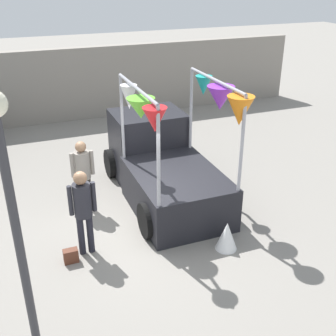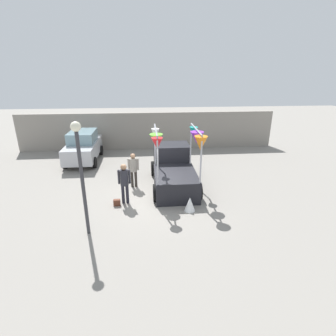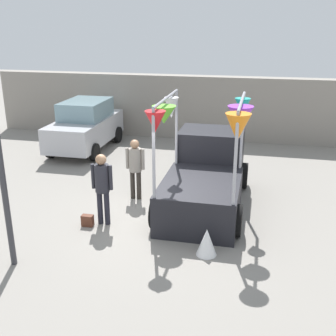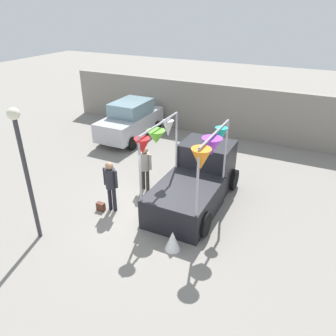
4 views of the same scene
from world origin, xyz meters
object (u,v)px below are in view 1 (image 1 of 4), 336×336
(vendor_truck, at_px, (162,160))
(handbag, at_px, (71,256))
(folded_kite_bundle_white, at_px, (227,236))
(street_lamp, at_px, (11,200))
(person_customer, at_px, (83,205))
(person_vendor, at_px, (83,169))

(vendor_truck, distance_m, handbag, 3.37)
(vendor_truck, distance_m, folded_kite_bundle_white, 2.78)
(vendor_truck, relative_size, folded_kite_bundle_white, 6.91)
(vendor_truck, relative_size, handbag, 14.81)
(handbag, bearing_deg, folded_kite_bundle_white, -13.07)
(street_lamp, bearing_deg, folded_kite_bundle_white, 17.74)
(person_customer, relative_size, street_lamp, 0.45)
(street_lamp, bearing_deg, vendor_truck, 48.81)
(person_vendor, xyz_separation_m, folded_kite_bundle_white, (2.33, -2.56, -0.73))
(person_customer, bearing_deg, street_lamp, -118.80)
(handbag, height_order, folded_kite_bundle_white, folded_kite_bundle_white)
(folded_kite_bundle_white, bearing_deg, street_lamp, -162.26)
(vendor_truck, bearing_deg, person_customer, -141.49)
(person_customer, distance_m, person_vendor, 1.70)
(person_customer, distance_m, folded_kite_bundle_white, 2.90)
(vendor_truck, relative_size, person_vendor, 2.43)
(handbag, bearing_deg, vendor_truck, 37.44)
(handbag, relative_size, folded_kite_bundle_white, 0.47)
(vendor_truck, bearing_deg, handbag, -142.56)
(person_vendor, xyz_separation_m, street_lamp, (-1.48, -3.78, 1.54))
(person_vendor, bearing_deg, street_lamp, -111.34)
(street_lamp, distance_m, folded_kite_bundle_white, 4.59)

